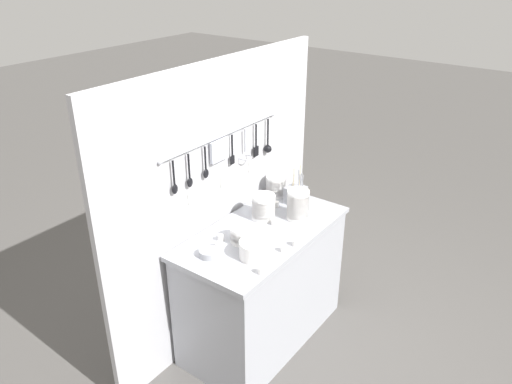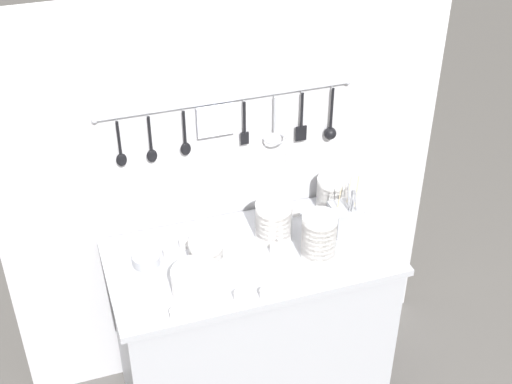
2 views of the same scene
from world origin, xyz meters
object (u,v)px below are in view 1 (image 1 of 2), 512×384
bowl_stack_back_corner (242,234)px  cup_back_right (284,249)px  bowl_stack_tall_left (276,186)px  cup_by_caddy (296,243)px  plate_stack (256,249)px  cup_edge_far (217,245)px  bowl_stack_short_front (263,207)px  bowl_stack_wide_centre (298,205)px  cup_beside_plates (221,238)px  cup_mid_row (261,271)px  cutlery_caddy (296,195)px  steel_mixing_bowl (209,253)px  cup_front_left (274,222)px  cup_edge_near (276,204)px  cup_front_right (262,202)px

bowl_stack_back_corner → cup_back_right: bowl_stack_back_corner is taller
bowl_stack_tall_left → cup_by_caddy: bowl_stack_tall_left is taller
plate_stack → cup_edge_far: (-0.06, 0.24, -0.03)m
bowl_stack_back_corner → bowl_stack_short_front: (0.32, 0.07, 0.03)m
bowl_stack_wide_centre → cup_beside_plates: bowl_stack_wide_centre is taller
cup_mid_row → bowl_stack_tall_left: bearing=29.6°
bowl_stack_back_corner → cutlery_caddy: (0.63, 0.01, 0.01)m
cup_beside_plates → cup_edge_far: bearing=-153.9°
bowl_stack_short_front → steel_mixing_bowl: 0.56m
plate_stack → cup_beside_plates: 0.28m
cup_mid_row → cup_front_left: same height
plate_stack → cutlery_caddy: bearing=14.3°
bowl_stack_wide_centre → cup_back_right: size_ratio=5.12×
cup_by_caddy → bowl_stack_short_front: bearing=65.5°
cutlery_caddy → cup_mid_row: bearing=-160.0°
cup_beside_plates → bowl_stack_wide_centre: bearing=-23.9°
cutlery_caddy → bowl_stack_wide_centre: bearing=-144.1°
bowl_stack_wide_centre → plate_stack: size_ratio=1.03×
cup_beside_plates → cup_by_caddy: 0.46m
cup_by_caddy → cup_edge_near: bearing=47.7°
bowl_stack_wide_centre → cup_back_right: (-0.39, -0.15, -0.08)m
cup_edge_far → bowl_stack_tall_left: bearing=8.4°
plate_stack → cutlery_caddy: cutlery_caddy is taller
bowl_stack_back_corner → plate_stack: (-0.08, -0.17, 0.00)m
cup_edge_far → cup_back_right: bearing=-59.5°
bowl_stack_back_corner → cup_front_right: bearing=21.2°
cup_beside_plates → cup_front_right: same height
bowl_stack_back_corner → cutlery_caddy: 0.63m
bowl_stack_wide_centre → cup_edge_near: 0.23m
bowl_stack_back_corner → cup_beside_plates: bearing=121.0°
steel_mixing_bowl → cup_front_right: same height
cup_by_caddy → bowl_stack_wide_centre: bearing=30.3°
steel_mixing_bowl → cup_front_left: 0.54m
plate_stack → cup_edge_near: (0.59, 0.26, -0.03)m
bowl_stack_back_corner → cup_by_caddy: (0.16, -0.29, -0.03)m
bowl_stack_wide_centre → steel_mixing_bowl: 0.72m
steel_mixing_bowl → bowl_stack_back_corner: bearing=-14.1°
cup_front_left → cup_back_right: 0.32m
cup_beside_plates → cup_by_caddy: (0.22, -0.40, 0.00)m
cup_front_left → cup_back_right: size_ratio=1.00×
bowl_stack_short_front → steel_mixing_bowl: size_ratio=1.47×
plate_stack → cup_back_right: bearing=-35.8°
cup_front_right → cup_edge_near: 0.10m
bowl_stack_short_front → cup_by_caddy: size_ratio=4.25×
cutlery_caddy → bowl_stack_back_corner: bearing=-178.8°
cup_mid_row → cup_edge_near: 0.80m
bowl_stack_tall_left → cup_edge_far: 0.80m
cutlery_caddy → cup_beside_plates: bearing=171.9°
cup_by_caddy → cup_back_right: bearing=168.6°
steel_mixing_bowl → cup_front_left: same height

